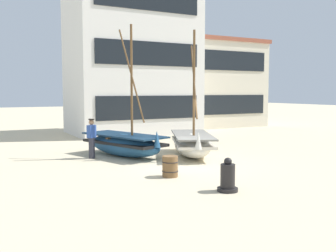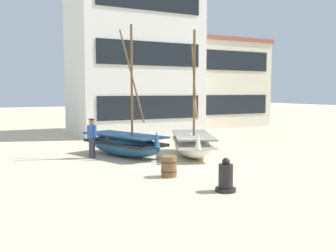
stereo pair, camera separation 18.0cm
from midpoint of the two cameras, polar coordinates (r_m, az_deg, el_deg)
ground_plane at (r=15.26m, az=2.07°, el=-5.55°), size 120.00×120.00×0.00m
fishing_boat_near_left at (r=16.93m, az=-6.15°, el=-2.62°), size 2.81×4.46×5.63m
fishing_boat_centre_large at (r=16.92m, az=3.96°, el=-2.61°), size 3.13×4.40×5.39m
fisherman_by_hull at (r=16.55m, az=-10.94°, el=-1.87°), size 0.42×0.37×1.68m
capstan_winch at (r=11.10m, az=9.03°, el=-7.63°), size 0.59×0.59×0.97m
wooden_barrel at (r=12.82m, az=0.55°, el=-6.01°), size 0.56×0.56×0.70m
harbor_building_main at (r=26.56m, az=-4.89°, el=10.16°), size 8.56×5.61×10.29m
harbor_building_annex at (r=32.27m, az=7.03°, el=6.27°), size 7.34×6.08×6.94m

